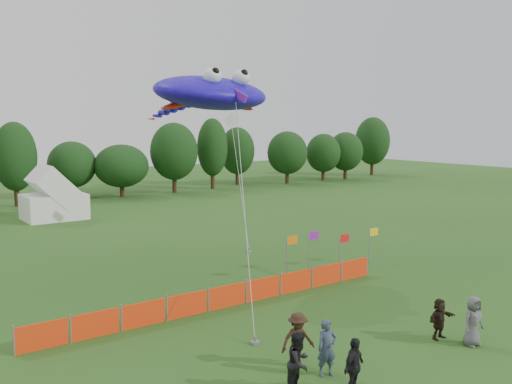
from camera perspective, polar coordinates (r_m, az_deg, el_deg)
ground at (r=21.40m, az=9.84°, el=-15.64°), size 160.00×160.00×0.00m
treeline at (r=60.83m, az=-20.78°, el=2.89°), size 104.57×8.78×8.36m
tent_right at (r=50.60m, az=-19.57°, el=-0.62°), size 4.90×3.92×3.46m
barrier_fence at (r=25.74m, az=-2.94°, el=-10.37°), size 17.90×0.06×1.00m
flag_row at (r=31.82m, az=7.28°, el=-5.27°), size 6.73×0.81×2.29m
spectator_a at (r=19.27m, az=7.10°, el=-15.21°), size 0.78×0.62×1.88m
spectator_b at (r=18.11m, az=4.32°, el=-16.66°), size 1.12×1.00×1.90m
spectator_c at (r=19.80m, az=4.20°, el=-14.54°), size 1.34×0.94×1.88m
spectator_d at (r=18.15m, az=9.78°, el=-16.86°), size 1.13×0.71×1.80m
spectator_e at (r=22.92m, az=20.87°, el=-11.96°), size 0.94×0.63×1.86m
spectator_f at (r=23.21m, az=17.88°, el=-11.97°), size 1.46×0.48×1.56m
stingray_kite at (r=29.94m, az=-4.90°, el=9.76°), size 7.78×17.66×10.84m
small_kite_white at (r=40.35m, az=-2.06°, el=4.07°), size 3.80×6.88×8.91m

